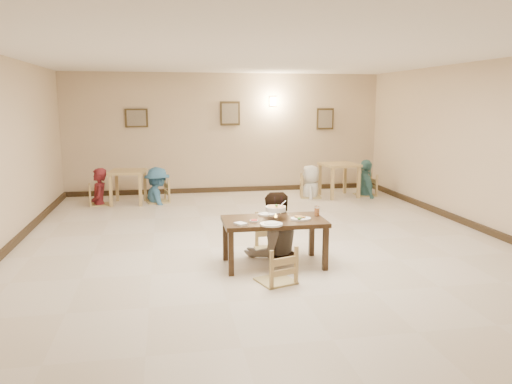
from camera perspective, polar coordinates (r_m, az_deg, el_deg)
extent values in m
plane|color=beige|center=(8.11, 1.03, -6.07)|extent=(10.00, 10.00, 0.00)
plane|color=silver|center=(7.82, 1.10, 15.55)|extent=(10.00, 10.00, 0.00)
plane|color=#CAB190|center=(12.75, -3.44, 6.70)|extent=(10.00, 0.00, 10.00)
plane|color=#CAB190|center=(3.15, 19.52, -4.54)|extent=(10.00, 0.00, 10.00)
plane|color=#CAB190|center=(9.46, 25.61, 4.53)|extent=(0.00, 10.00, 10.00)
cube|color=black|center=(12.88, -3.35, 0.29)|extent=(8.00, 0.06, 0.12)
cube|color=black|center=(8.30, -27.11, -6.39)|extent=(0.06, 10.00, 0.12)
cube|color=black|center=(9.67, 24.82, -3.98)|extent=(0.06, 10.00, 0.12)
cube|color=#372A16|center=(12.61, -13.51, 8.23)|extent=(0.55, 0.03, 0.45)
cube|color=gray|center=(12.59, -13.51, 8.23)|extent=(0.45, 0.01, 0.37)
cube|color=#372A16|center=(12.70, -2.99, 8.95)|extent=(0.50, 0.03, 0.60)
cube|color=gray|center=(12.68, -2.97, 8.95)|extent=(0.41, 0.01, 0.49)
cube|color=#372A16|center=(13.26, 7.91, 8.28)|extent=(0.45, 0.03, 0.55)
cube|color=gray|center=(13.24, 7.93, 8.27)|extent=(0.37, 0.01, 0.45)
cube|color=#FFD88C|center=(12.88, 1.94, 10.31)|extent=(0.16, 0.05, 0.22)
cube|color=#372413|center=(6.97, 2.07, -3.37)|extent=(1.43, 0.81, 0.06)
cube|color=#372413|center=(6.64, -2.88, -7.06)|extent=(0.07, 0.07, 0.60)
cube|color=#372413|center=(6.91, 7.94, -6.46)|extent=(0.07, 0.07, 0.60)
cube|color=#372413|center=(7.28, -3.53, -5.50)|extent=(0.07, 0.07, 0.60)
cube|color=#372413|center=(7.53, 6.38, -5.02)|extent=(0.07, 0.07, 0.60)
cube|color=tan|center=(7.65, 1.97, -3.20)|extent=(0.51, 0.51, 0.06)
cube|color=tan|center=(6.37, 2.29, -6.62)|extent=(0.44, 0.44, 0.05)
imported|color=gray|center=(7.43, 2.00, 0.00)|extent=(1.09, 0.95, 1.91)
torus|color=silver|center=(6.94, 2.26, -2.18)|extent=(0.22, 0.22, 0.01)
cylinder|color=silver|center=(6.96, 2.26, -3.00)|extent=(0.06, 0.06, 0.03)
cone|color=#FFA526|center=(6.95, 2.26, -2.66)|extent=(0.03, 0.03, 0.05)
cylinder|color=white|center=(6.93, 2.27, -1.93)|extent=(0.28, 0.28, 0.06)
cylinder|color=#BC642B|center=(6.93, 2.27, -1.70)|extent=(0.24, 0.24, 0.01)
sphere|color=#2D7223|center=(6.92, 2.36, -1.57)|extent=(0.04, 0.04, 0.04)
cylinder|color=silver|center=(7.00, 3.04, -1.36)|extent=(0.13, 0.08, 0.09)
cylinder|color=silver|center=(7.02, 2.86, -2.54)|extent=(0.01, 0.01, 0.13)
cylinder|color=silver|center=(6.98, 1.48, -2.60)|extent=(0.01, 0.01, 0.13)
cylinder|color=silver|center=(6.86, 2.44, -2.84)|extent=(0.01, 0.01, 0.13)
cylinder|color=white|center=(7.23, 1.32, -2.55)|extent=(0.27, 0.27, 0.02)
ellipsoid|color=white|center=(7.23, 1.32, -2.50)|extent=(0.17, 0.15, 0.06)
cylinder|color=white|center=(6.63, 1.76, -3.70)|extent=(0.30, 0.30, 0.02)
ellipsoid|color=white|center=(6.63, 1.76, -3.64)|extent=(0.20, 0.17, 0.07)
cylinder|color=white|center=(6.96, 5.13, -3.07)|extent=(0.29, 0.29, 0.02)
sphere|color=#2D7223|center=(6.87, 4.95, -3.02)|extent=(0.05, 0.05, 0.05)
cylinder|color=white|center=(6.82, -0.22, -3.33)|extent=(0.12, 0.12, 0.02)
cylinder|color=#A61210|center=(6.82, -0.22, -3.25)|extent=(0.09, 0.09, 0.01)
cube|color=white|center=(6.64, -1.78, -3.67)|extent=(0.18, 0.20, 0.03)
cube|color=silver|center=(6.72, -1.46, -3.53)|extent=(0.09, 0.16, 0.01)
cube|color=silver|center=(6.73, -1.21, -3.52)|extent=(0.09, 0.16, 0.01)
cylinder|color=white|center=(7.22, 6.98, -2.16)|extent=(0.07, 0.07, 0.14)
cylinder|color=orange|center=(7.22, 6.97, -2.27)|extent=(0.06, 0.06, 0.10)
cube|color=tan|center=(11.61, -14.46, 2.27)|extent=(0.85, 0.85, 0.06)
cube|color=tan|center=(11.42, -16.27, 0.11)|extent=(0.07, 0.07, 0.71)
cube|color=tan|center=(11.29, -13.08, 0.15)|extent=(0.07, 0.07, 0.71)
cube|color=tan|center=(12.04, -15.60, 0.64)|extent=(0.07, 0.07, 0.71)
cube|color=tan|center=(11.92, -12.57, 0.68)|extent=(0.07, 0.07, 0.71)
cube|color=tan|center=(12.28, 9.51, 3.10)|extent=(0.92, 0.92, 0.06)
cube|color=tan|center=(11.87, 8.74, 0.90)|extent=(0.07, 0.07, 0.76)
cube|color=tan|center=(12.20, 11.66, 1.05)|extent=(0.07, 0.07, 0.76)
cube|color=tan|center=(12.49, 7.31, 1.39)|extent=(0.07, 0.07, 0.76)
cube|color=tan|center=(12.80, 10.12, 1.52)|extent=(0.07, 0.07, 0.76)
cube|color=tan|center=(11.69, -17.55, 0.57)|extent=(0.42, 0.42, 0.05)
cube|color=tan|center=(11.67, -11.23, 1.15)|extent=(0.49, 0.49, 0.05)
cube|color=tan|center=(12.14, 6.29, 1.65)|extent=(0.49, 0.49, 0.05)
cube|color=tan|center=(12.60, 12.43, 1.68)|extent=(0.47, 0.47, 0.05)
imported|color=maroon|center=(11.63, -17.66, 2.60)|extent=(0.47, 0.65, 1.66)
imported|color=teal|center=(11.62, -11.29, 2.79)|extent=(0.93, 1.19, 1.62)
imported|color=silver|center=(12.10, 6.32, 3.05)|extent=(0.67, 0.86, 1.56)
imported|color=#457C7B|center=(12.55, 12.50, 3.63)|extent=(0.49, 1.07, 1.78)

